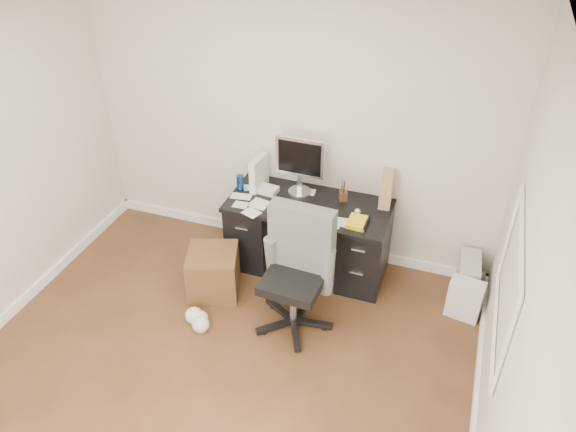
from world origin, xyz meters
name	(u,v)px	position (x,y,z in m)	size (l,w,h in m)	color
ground	(207,386)	(0.00, 0.00, 0.00)	(4.00, 4.00, 0.00)	#442B15
room_shell	(191,209)	(0.03, 0.03, 1.66)	(4.02, 4.02, 2.71)	beige
desk	(308,234)	(0.30, 1.65, 0.40)	(1.50, 0.70, 0.75)	black
loose_papers	(287,203)	(0.10, 1.60, 0.75)	(1.10, 0.60, 0.00)	silver
lcd_monitor	(300,166)	(0.16, 1.80, 1.04)	(0.46, 0.26, 0.58)	silver
keyboard	(291,209)	(0.18, 1.50, 0.76)	(0.43, 0.15, 0.02)	black
computer_mouse	(357,212)	(0.76, 1.63, 0.78)	(0.06, 0.06, 0.06)	silver
travel_mug	(240,183)	(-0.39, 1.67, 0.83)	(0.07, 0.07, 0.16)	navy
white_binder	(259,173)	(-0.24, 1.77, 0.91)	(0.13, 0.28, 0.32)	silver
magazine_file	(387,187)	(0.96, 1.91, 0.91)	(0.14, 0.28, 0.32)	#9B784B
pen_cup	(344,190)	(0.58, 1.82, 0.86)	(0.09, 0.09, 0.22)	#502B17
yellow_book	(358,222)	(0.80, 1.49, 0.77)	(0.17, 0.21, 0.04)	yellow
paper_remote	(325,222)	(0.52, 1.41, 0.76)	(0.25, 0.20, 0.02)	silver
office_chair	(294,275)	(0.42, 0.87, 0.56)	(0.63, 0.63, 1.12)	#515351
pc_tower	(467,278)	(1.80, 1.75, 0.20)	(0.18, 0.40, 0.40)	#A8A598
shopping_bag	(465,299)	(1.81, 1.46, 0.20)	(0.29, 0.21, 0.39)	silver
wicker_basket	(213,273)	(-0.42, 1.03, 0.22)	(0.45, 0.45, 0.45)	#533219
desk_printer	(339,269)	(0.63, 1.60, 0.11)	(0.36, 0.30, 0.21)	slate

